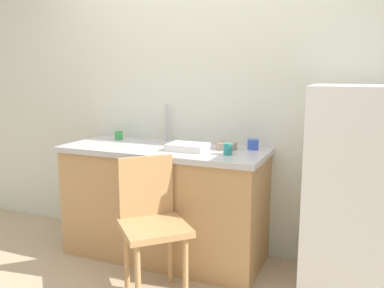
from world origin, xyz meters
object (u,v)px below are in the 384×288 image
object	(u,v)px
terracotta_bowl	(226,146)
chair	(152,220)
dish_tray	(188,147)
cup_teal	(228,149)
cup_blue	(253,144)
refrigerator	(350,191)
cup_green	(119,135)

from	to	relation	value
terracotta_bowl	chair	bearing A→B (deg)	-114.11
chair	dish_tray	distance (m)	0.63
chair	dish_tray	size ratio (longest dim) A/B	3.18
chair	terracotta_bowl	size ratio (longest dim) A/B	5.68
cup_teal	cup_blue	xyz separation A→B (m)	(0.11, 0.26, -0.00)
refrigerator	chair	world-z (taller)	refrigerator
cup_blue	dish_tray	bearing A→B (deg)	-152.89
terracotta_bowl	cup_teal	distance (m)	0.20
cup_green	cup_blue	distance (m)	1.15
terracotta_bowl	cup_green	distance (m)	0.96
refrigerator	chair	bearing A→B (deg)	-154.67
terracotta_bowl	cup_blue	world-z (taller)	cup_blue
dish_tray	cup_green	distance (m)	0.75
dish_tray	refrigerator	bearing A→B (deg)	3.15
refrigerator	cup_teal	xyz separation A→B (m)	(-0.80, -0.10, 0.23)
chair	cup_teal	xyz separation A→B (m)	(0.36, 0.45, 0.41)
refrigerator	cup_blue	xyz separation A→B (m)	(-0.69, 0.16, 0.23)
cup_green	chair	bearing A→B (deg)	-45.58
dish_tray	cup_green	world-z (taller)	cup_green
dish_tray	cup_blue	size ratio (longest dim) A/B	3.50
cup_teal	chair	bearing A→B (deg)	-128.72
cup_teal	dish_tray	bearing A→B (deg)	172.96
cup_green	terracotta_bowl	bearing A→B (deg)	-3.17
refrigerator	dish_tray	size ratio (longest dim) A/B	4.82
refrigerator	terracotta_bowl	size ratio (longest dim) A/B	8.62
terracotta_bowl	cup_teal	size ratio (longest dim) A/B	1.93
refrigerator	cup_blue	size ratio (longest dim) A/B	16.89
refrigerator	chair	distance (m)	1.29
cup_blue	chair	bearing A→B (deg)	-123.63
terracotta_bowl	cup_blue	size ratio (longest dim) A/B	1.96
refrigerator	cup_green	world-z (taller)	refrigerator
cup_teal	cup_green	world-z (taller)	cup_teal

